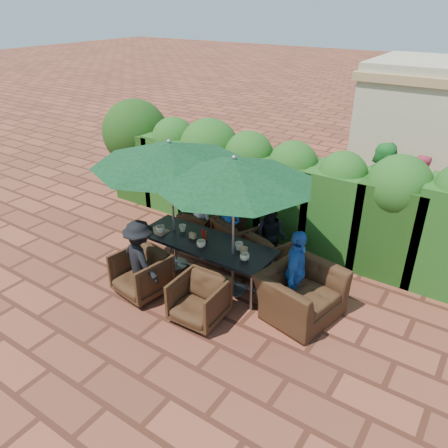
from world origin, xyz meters
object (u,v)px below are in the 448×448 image
Objects in this scene: chair_near_left at (141,272)px; chair_end_right at (302,287)px; chair_far_left at (201,224)px; chair_far_mid at (240,236)px; dining_table at (206,245)px; chair_near_right at (199,298)px; umbrella_right at (234,171)px; chair_far_right at (273,249)px; umbrella_left at (170,153)px.

chair_near_left is 0.69× the size of chair_end_right.
chair_far_left is 0.84× the size of chair_far_mid.
chair_far_mid is at bearing 78.76° from chair_near_left.
dining_table is at bearing 65.81° from chair_near_left.
chair_near_right is at bearing -59.46° from dining_table.
chair_end_right is (1.85, 0.00, -0.15)m from dining_table.
umbrella_right is 3.03× the size of chair_near_left.
chair_far_left is 1.79m from chair_far_right.
umbrella_left is at bearing 101.62° from chair_end_right.
chair_far_mid is at bearing 174.24° from chair_far_left.
umbrella_right is at bearing 95.72° from chair_far_right.
chair_far_right reaches higher than chair_far_left.
dining_table reaches higher than chair_far_left.
chair_far_left is at bearing 130.66° from dining_table.
chair_end_right reaches higher than chair_near_left.
chair_far_mid is 0.77m from chair_far_right.
umbrella_left is 1.06× the size of umbrella_right.
chair_far_left is at bearing 100.42° from umbrella_left.
chair_end_right is (2.76, -1.07, 0.16)m from chair_far_left.
umbrella_left is 3.20× the size of chair_near_left.
chair_near_right is at bearing -91.85° from umbrella_right.
chair_far_right is at bearing 172.77° from chair_far_left.
chair_far_left is 2.07m from chair_near_left.
umbrella_left is 3.07m from chair_end_right.
dining_table is 1.20m from chair_near_left.
umbrella_right is 2.37m from chair_near_left.
dining_table is 1.28m from chair_far_right.
chair_far_mid reaches higher than chair_far_left.
umbrella_right is 2.05m from chair_far_right.
chair_far_mid reaches higher than chair_near_left.
chair_far_left is at bearing 106.74° from chair_near_left.
chair_near_right is (1.23, -0.02, -0.02)m from chair_near_left.
chair_far_mid is (1.01, -0.06, 0.07)m from chair_far_left.
chair_far_right is at bearing 60.55° from chair_near_left.
umbrella_left is 2.19m from chair_far_mid.
chair_end_right reaches higher than chair_far_left.
chair_far_mid is 0.72× the size of chair_end_right.
chair_near_left is at bearing 93.02° from chair_far_mid.
umbrella_right is at bearing 85.94° from chair_near_right.
chair_near_left is at bearing 123.21° from chair_end_right.
umbrella_right is at bearing -3.42° from umbrella_left.
dining_table is 3.42× the size of chair_far_left.
dining_table is at bearing 128.57° from chair_far_left.
umbrella_left is at bearing 98.33° from chair_far_left.
umbrella_left is at bearing 74.12° from chair_far_mid.
chair_far_mid is (0.09, 1.00, -0.24)m from dining_table.
chair_end_right reaches higher than chair_far_right.
chair_end_right reaches higher than chair_far_mid.
chair_near_right is at bearing 140.00° from chair_end_right.
chair_near_left is 2.68m from chair_end_right.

